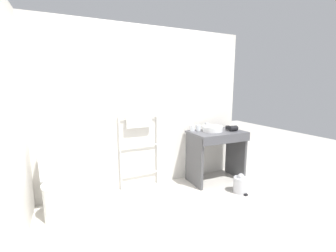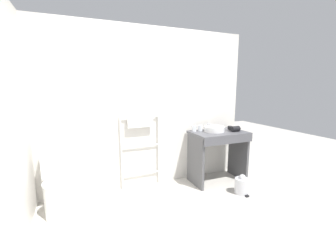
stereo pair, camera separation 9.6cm
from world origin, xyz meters
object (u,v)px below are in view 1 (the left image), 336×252
Objects in this scene: toilet at (59,187)px; towel_radiator at (139,135)px; sink_basin at (213,129)px; hair_dryer at (233,128)px; trash_bin at (241,184)px; cup_near_edge at (198,128)px; cup_near_wall at (192,128)px.

towel_radiator is (1.11, 0.32, 0.46)m from toilet.
hair_dryer is at bearing -19.70° from sink_basin.
towel_radiator is at bearing 148.61° from trash_bin.
sink_basin is at bearing -34.90° from cup_near_edge.
hair_dryer is (0.50, -0.24, -0.00)m from cup_near_edge.
towel_radiator is 12.47× the size of cup_near_wall.
trash_bin is (0.13, -0.56, -0.75)m from sink_basin.
towel_radiator is at bearing 166.96° from hair_dryer.
trash_bin is at bearing -65.45° from cup_near_edge.
trash_bin is at bearing -76.97° from sink_basin.
cup_near_wall is 0.98× the size of cup_near_edge.
toilet is 8.94× the size of cup_near_wall.
cup_near_edge is (0.10, -0.02, 0.00)m from cup_near_wall.
trash_bin is (1.28, -0.78, -0.70)m from towel_radiator.
toilet is at bearing -173.79° from cup_near_edge.
toilet is 0.72× the size of towel_radiator.
toilet is 2.63m from hair_dryer.
towel_radiator reaches higher than cup_near_edge.
towel_radiator is 0.87m from cup_near_wall.
toilet is at bearing -172.82° from cup_near_wall.
cup_near_edge reaches higher than sink_basin.
hair_dryer is (2.58, -0.02, 0.51)m from toilet.
cup_near_edge is (0.97, -0.10, 0.05)m from towel_radiator.
cup_near_edge is (-0.18, 0.13, 0.00)m from sink_basin.
hair_dryer is (0.32, -0.11, -0.00)m from sink_basin.
toilet is 2.15m from cup_near_edge.
toilet is at bearing -177.52° from sink_basin.
toilet is 4.58× the size of hair_dryer.
towel_radiator is at bearing 168.89° from sink_basin.
toilet is 2.51× the size of sink_basin.
trash_bin is (2.39, -0.46, -0.23)m from toilet.
cup_near_edge is at bearing 154.28° from hair_dryer.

